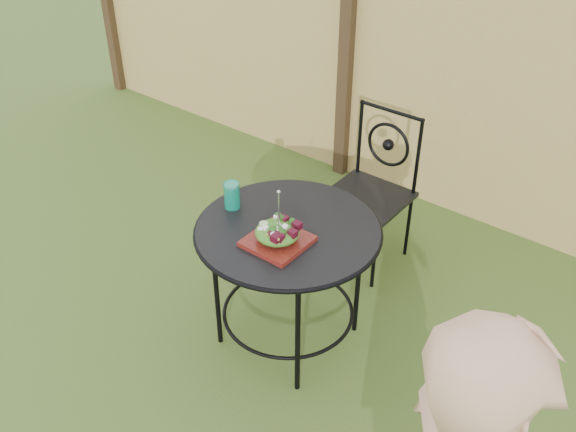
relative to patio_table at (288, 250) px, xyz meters
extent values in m
cube|color=#D5BB69|center=(0.53, 1.70, 0.31)|extent=(8.00, 0.05, 1.80)
cube|color=black|center=(-0.77, 1.65, 0.36)|extent=(0.09, 0.09, 1.90)
cylinder|color=black|center=(0.00, 0.00, 0.13)|extent=(0.90, 0.90, 0.02)
torus|color=black|center=(0.00, 0.00, 0.12)|extent=(0.92, 0.92, 0.02)
torus|color=black|center=(0.00, 0.00, -0.41)|extent=(0.70, 0.70, 0.02)
cylinder|color=black|center=(0.26, 0.26, -0.23)|extent=(0.03, 0.03, 0.71)
cylinder|color=black|center=(-0.26, 0.26, -0.23)|extent=(0.03, 0.03, 0.71)
cylinder|color=black|center=(-0.26, -0.26, -0.23)|extent=(0.03, 0.03, 0.71)
cylinder|color=black|center=(0.26, -0.26, -0.23)|extent=(0.03, 0.03, 0.71)
cube|color=black|center=(-0.06, 0.83, -0.14)|extent=(0.46, 0.46, 0.03)
cylinder|color=black|center=(-0.06, 1.04, 0.35)|extent=(0.42, 0.02, 0.02)
torus|color=black|center=(-0.06, 1.04, 0.13)|extent=(0.28, 0.02, 0.28)
cylinder|color=black|center=(-0.26, 0.63, -0.37)|extent=(0.02, 0.02, 0.44)
cylinder|color=black|center=(0.14, 0.63, -0.37)|extent=(0.02, 0.02, 0.44)
cylinder|color=black|center=(-0.26, 1.03, -0.37)|extent=(0.02, 0.02, 0.44)
cylinder|color=black|center=(0.14, 1.03, -0.37)|extent=(0.02, 0.02, 0.44)
cylinder|color=black|center=(-0.26, 1.04, 0.11)|extent=(0.02, 0.02, 0.50)
cylinder|color=black|center=(0.14, 1.04, 0.11)|extent=(0.02, 0.02, 0.50)
cube|color=#460A10|center=(0.04, -0.13, 0.15)|extent=(0.27, 0.27, 0.02)
ellipsoid|color=#235614|center=(0.04, -0.13, 0.20)|extent=(0.21, 0.21, 0.08)
cylinder|color=silver|center=(0.05, -0.13, 0.33)|extent=(0.01, 0.01, 0.18)
cylinder|color=#0B8064|center=(-0.34, -0.03, 0.21)|extent=(0.08, 0.08, 0.14)
camera|label=1|loc=(1.56, -1.99, 1.95)|focal=40.00mm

